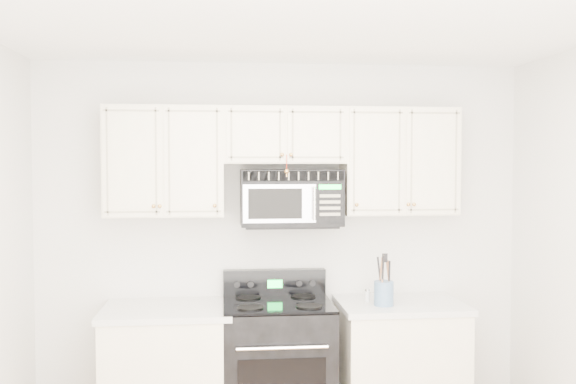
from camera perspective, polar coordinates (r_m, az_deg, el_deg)
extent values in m
cube|color=white|center=(2.99, 2.63, 16.39)|extent=(3.50, 3.50, 0.01)
cube|color=silver|center=(4.68, -0.56, -4.57)|extent=(3.50, 0.01, 2.60)
cube|color=beige|center=(4.56, -10.63, -15.90)|extent=(0.82, 0.63, 0.88)
cube|color=silver|center=(4.44, -10.68, -10.26)|extent=(0.86, 0.65, 0.04)
cube|color=beige|center=(4.71, 9.91, -15.30)|extent=(0.82, 0.63, 0.88)
cube|color=silver|center=(4.59, 9.96, -9.82)|extent=(0.86, 0.65, 0.04)
cube|color=black|center=(4.56, -0.92, -15.62)|extent=(0.74, 0.63, 0.92)
cylinder|color=white|center=(4.15, -0.50, -13.70)|extent=(0.58, 0.02, 0.02)
cube|color=black|center=(4.43, -0.92, -9.90)|extent=(0.74, 0.63, 0.02)
cube|color=black|center=(4.68, -1.21, -8.07)|extent=(0.74, 0.08, 0.19)
cube|color=#0DEF41|center=(4.64, -1.17, -8.17)|extent=(0.11, 0.00, 0.06)
cube|color=beige|center=(4.48, -10.88, 2.69)|extent=(0.80, 0.33, 0.75)
cube|color=beige|center=(4.63, 9.79, 2.69)|extent=(0.80, 0.33, 0.75)
cube|color=beige|center=(4.49, -0.37, 5.03)|extent=(0.84, 0.33, 0.39)
sphere|color=tan|center=(4.30, -11.33, -1.25)|extent=(0.03, 0.03, 0.03)
sphere|color=tan|center=(4.28, -6.53, -1.23)|extent=(0.03, 0.03, 0.03)
sphere|color=tan|center=(4.38, 6.13, -1.14)|extent=(0.03, 0.03, 0.03)
sphere|color=tan|center=(4.47, 10.66, -1.10)|extent=(0.03, 0.03, 0.03)
sphere|color=tan|center=(4.29, -0.53, 3.34)|extent=(0.03, 0.03, 0.03)
sphere|color=tan|center=(4.30, 0.27, 3.34)|extent=(0.03, 0.03, 0.03)
cylinder|color=#AE1805|center=(4.29, -0.12, 2.63)|extent=(0.01, 0.00, 0.11)
sphere|color=tan|center=(4.30, -0.12, 1.85)|extent=(0.03, 0.03, 0.03)
cube|color=black|center=(4.48, 0.26, -0.47)|extent=(0.70, 0.35, 0.39)
cube|color=#A09781|center=(4.31, 0.50, 1.43)|extent=(0.68, 0.01, 0.07)
cube|color=#B1B2BE|center=(4.30, -0.75, -1.04)|extent=(0.49, 0.01, 0.26)
cube|color=black|center=(4.29, -1.15, -1.05)|extent=(0.36, 0.01, 0.20)
cube|color=black|center=(4.34, 3.74, -1.01)|extent=(0.19, 0.01, 0.26)
cube|color=#0DEF41|center=(4.33, 3.76, 0.45)|extent=(0.15, 0.00, 0.03)
cylinder|color=white|center=(4.29, 2.37, -1.05)|extent=(0.02, 0.02, 0.22)
cylinder|color=slate|center=(4.44, 8.51, -8.90)|extent=(0.13, 0.13, 0.16)
cylinder|color=#935F40|center=(4.43, 8.98, -7.86)|extent=(0.01, 0.01, 0.29)
cylinder|color=black|center=(4.44, 8.19, -7.68)|extent=(0.01, 0.01, 0.31)
cylinder|color=#935F40|center=(4.38, 8.40, -7.68)|extent=(0.01, 0.01, 0.33)
cylinder|color=black|center=(4.43, 8.97, -7.86)|extent=(0.01, 0.01, 0.29)
cylinder|color=#935F40|center=(4.44, 8.18, -7.68)|extent=(0.01, 0.01, 0.31)
cylinder|color=black|center=(4.38, 8.40, -7.68)|extent=(0.01, 0.01, 0.33)
cylinder|color=#935F40|center=(4.43, 8.97, -7.86)|extent=(0.01, 0.01, 0.29)
cylinder|color=silver|center=(4.54, 7.07, -9.19)|extent=(0.04, 0.04, 0.08)
cylinder|color=white|center=(4.54, 7.07, -8.64)|extent=(0.04, 0.04, 0.01)
cylinder|color=silver|center=(4.54, 8.18, -9.15)|extent=(0.04, 0.04, 0.09)
cylinder|color=white|center=(4.53, 8.19, -8.52)|extent=(0.04, 0.04, 0.02)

